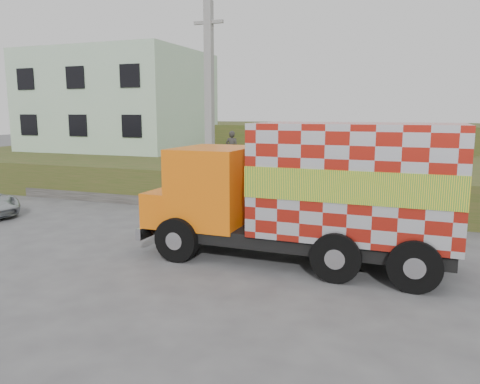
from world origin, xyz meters
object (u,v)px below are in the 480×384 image
at_px(cow, 162,225).
at_px(cargo_truck, 312,192).
at_px(utility_pole, 209,106).
at_px(pedestrian, 232,149).

bearing_deg(cow, cargo_truck, -17.34).
distance_m(utility_pole, cow, 6.46).
height_order(cow, pedestrian, pedestrian).
bearing_deg(pedestrian, cargo_truck, 122.08).
xyz_separation_m(cow, pedestrian, (-0.59, 7.03, 1.70)).
bearing_deg(cow, utility_pole, 82.98).
bearing_deg(utility_pole, pedestrian, 80.30).
bearing_deg(cow, pedestrian, 78.52).
bearing_deg(utility_pole, cow, -80.77).
bearing_deg(pedestrian, utility_pole, 77.30).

